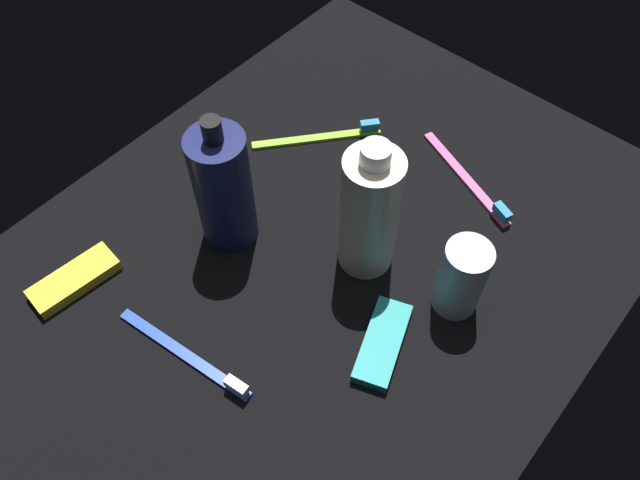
% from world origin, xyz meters
% --- Properties ---
extents(ground_plane, '(0.84, 0.64, 0.01)m').
position_xyz_m(ground_plane, '(0.00, 0.00, -0.01)').
color(ground_plane, black).
extents(lotion_bottle, '(0.07, 0.07, 0.19)m').
position_xyz_m(lotion_bottle, '(0.05, -0.11, 0.08)').
color(lotion_bottle, '#181E51').
rests_on(lotion_bottle, ground_plane).
extents(bodywash_bottle, '(0.07, 0.07, 0.19)m').
position_xyz_m(bodywash_bottle, '(-0.03, 0.04, 0.09)').
color(bodywash_bottle, silver).
rests_on(bodywash_bottle, ground_plane).
extents(deodorant_stick, '(0.05, 0.05, 0.10)m').
position_xyz_m(deodorant_stick, '(-0.05, 0.16, 0.05)').
color(deodorant_stick, silver).
rests_on(deodorant_stick, ground_plane).
extents(toothbrush_lime, '(0.15, 0.12, 0.02)m').
position_xyz_m(toothbrush_lime, '(-0.15, -0.12, 0.01)').
color(toothbrush_lime, '#8CD133').
rests_on(toothbrush_lime, ground_plane).
extents(toothbrush_blue, '(0.03, 0.18, 0.02)m').
position_xyz_m(toothbrush_blue, '(0.20, -0.01, 0.01)').
color(toothbrush_blue, blue).
rests_on(toothbrush_blue, ground_plane).
extents(toothbrush_pink, '(0.08, 0.17, 0.02)m').
position_xyz_m(toothbrush_pink, '(-0.21, 0.08, 0.01)').
color(toothbrush_pink, '#E55999').
rests_on(toothbrush_pink, ground_plane).
extents(snack_bar_teal, '(0.11, 0.07, 0.01)m').
position_xyz_m(snack_bar_teal, '(0.05, 0.13, 0.01)').
color(snack_bar_teal, teal).
rests_on(snack_bar_teal, ground_plane).
extents(snack_bar_yellow, '(0.11, 0.05, 0.01)m').
position_xyz_m(snack_bar_yellow, '(0.22, -0.19, 0.01)').
color(snack_bar_yellow, yellow).
rests_on(snack_bar_yellow, ground_plane).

